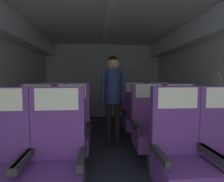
# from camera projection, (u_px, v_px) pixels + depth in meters

# --- Properties ---
(ground) EXTENTS (3.74, 6.05, 0.02)m
(ground) POSITION_uv_depth(u_px,v_px,m) (110.00, 155.00, 2.88)
(ground) COLOR #2D3342
(fuselage_shell) EXTENTS (3.62, 5.70, 2.30)m
(fuselage_shell) POSITION_uv_depth(u_px,v_px,m) (109.00, 54.00, 3.04)
(fuselage_shell) COLOR silver
(fuselage_shell) RESTS_ON ground
(seat_a_left_aisle) EXTENTS (0.51, 0.50, 1.14)m
(seat_a_left_aisle) POSITION_uv_depth(u_px,v_px,m) (56.00, 163.00, 1.57)
(seat_a_left_aisle) COLOR #38383D
(seat_a_left_aisle) RESTS_ON ground
(seat_a_right_window) EXTENTS (0.51, 0.50, 1.14)m
(seat_a_right_window) POSITION_uv_depth(u_px,v_px,m) (181.00, 158.00, 1.67)
(seat_a_right_window) COLOR #38383D
(seat_a_right_window) RESTS_ON ground
(seat_b_left_window) EXTENTS (0.51, 0.50, 1.14)m
(seat_b_left_window) POSITION_uv_depth(u_px,v_px,m) (36.00, 131.00, 2.50)
(seat_b_left_window) COLOR #38383D
(seat_b_left_window) RESTS_ON ground
(seat_b_left_aisle) EXTENTS (0.51, 0.50, 1.14)m
(seat_b_left_aisle) POSITION_uv_depth(u_px,v_px,m) (72.00, 131.00, 2.52)
(seat_b_left_aisle) COLOR #38383D
(seat_b_left_aisle) RESTS_ON ground
(seat_b_right_aisle) EXTENTS (0.51, 0.50, 1.14)m
(seat_b_right_aisle) POSITION_uv_depth(u_px,v_px,m) (182.00, 128.00, 2.66)
(seat_b_right_aisle) COLOR #38383D
(seat_b_right_aisle) RESTS_ON ground
(seat_b_right_window) EXTENTS (0.51, 0.50, 1.14)m
(seat_b_right_window) POSITION_uv_depth(u_px,v_px,m) (150.00, 129.00, 2.63)
(seat_b_right_window) COLOR #38383D
(seat_b_right_window) RESTS_ON ground
(seat_c_left_window) EXTENTS (0.51, 0.50, 1.14)m
(seat_c_left_window) POSITION_uv_depth(u_px,v_px,m) (53.00, 117.00, 3.46)
(seat_c_left_window) COLOR #38383D
(seat_c_left_window) RESTS_ON ground
(seat_c_left_aisle) EXTENTS (0.51, 0.50, 1.14)m
(seat_c_left_aisle) POSITION_uv_depth(u_px,v_px,m) (78.00, 116.00, 3.49)
(seat_c_left_aisle) COLOR #38383D
(seat_c_left_aisle) RESTS_ON ground
(seat_c_right_aisle) EXTENTS (0.51, 0.50, 1.14)m
(seat_c_right_aisle) POSITION_uv_depth(u_px,v_px,m) (160.00, 115.00, 3.63)
(seat_c_right_aisle) COLOR #38383D
(seat_c_right_aisle) RESTS_ON ground
(seat_c_right_window) EXTENTS (0.51, 0.50, 1.14)m
(seat_c_right_window) POSITION_uv_depth(u_px,v_px,m) (136.00, 115.00, 3.57)
(seat_c_right_window) COLOR #38383D
(seat_c_right_window) RESTS_ON ground
(flight_attendant) EXTENTS (0.43, 0.28, 1.61)m
(flight_attendant) POSITION_uv_depth(u_px,v_px,m) (113.00, 91.00, 3.23)
(flight_attendant) COLOR black
(flight_attendant) RESTS_ON ground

